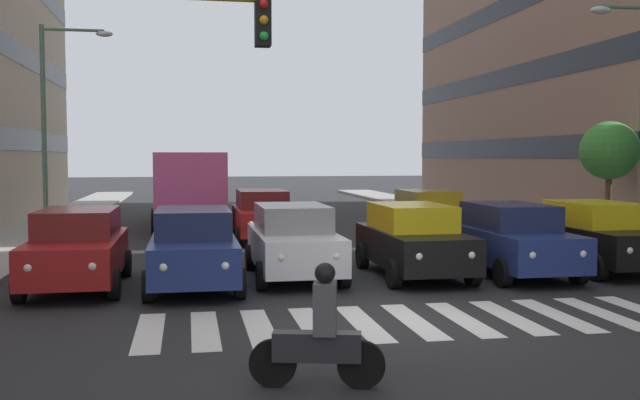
{
  "coord_description": "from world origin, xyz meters",
  "views": [
    {
      "loc": [
        3.86,
        12.04,
        2.88
      ],
      "look_at": [
        0.28,
        -7.57,
        1.67
      ],
      "focal_mm": 40.85,
      "sensor_mm": 36.0,
      "label": 1
    }
  ],
  "objects_px": {
    "car_0": "(597,235)",
    "car_row2_0": "(262,215)",
    "car_3": "(293,241)",
    "traffic_light_gantry": "(34,96)",
    "car_4": "(193,247)",
    "street_lamp_right": "(55,110)",
    "car_5": "(78,248)",
    "street_tree_1": "(609,151)",
    "car_row2_1": "(429,215)",
    "car_2": "(413,240)",
    "car_1": "(512,239)",
    "motorcycle_with_rider": "(320,337)",
    "bus_behind_traffic": "(190,181)"
  },
  "relations": [
    {
      "from": "car_2",
      "to": "street_lamp_right",
      "type": "relative_size",
      "value": 0.63
    },
    {
      "from": "car_2",
      "to": "traffic_light_gantry",
      "type": "bearing_deg",
      "value": 34.88
    },
    {
      "from": "car_row2_1",
      "to": "car_2",
      "type": "bearing_deg",
      "value": 68.17
    },
    {
      "from": "car_3",
      "to": "car_row2_1",
      "type": "height_order",
      "value": "same"
    },
    {
      "from": "street_tree_1",
      "to": "car_3",
      "type": "bearing_deg",
      "value": 22.34
    },
    {
      "from": "motorcycle_with_rider",
      "to": "traffic_light_gantry",
      "type": "relative_size",
      "value": 0.3
    },
    {
      "from": "car_4",
      "to": "street_lamp_right",
      "type": "xyz_separation_m",
      "value": [
        4.47,
        -9.69,
        3.55
      ]
    },
    {
      "from": "car_5",
      "to": "car_3",
      "type": "bearing_deg",
      "value": -174.16
    },
    {
      "from": "car_3",
      "to": "traffic_light_gantry",
      "type": "xyz_separation_m",
      "value": [
        4.65,
        5.53,
        2.87
      ]
    },
    {
      "from": "motorcycle_with_rider",
      "to": "bus_behind_traffic",
      "type": "bearing_deg",
      "value": -86.07
    },
    {
      "from": "car_row2_0",
      "to": "car_0",
      "type": "bearing_deg",
      "value": 134.23
    },
    {
      "from": "car_0",
      "to": "motorcycle_with_rider",
      "type": "height_order",
      "value": "car_0"
    },
    {
      "from": "car_5",
      "to": "car_row2_0",
      "type": "relative_size",
      "value": 1.0
    },
    {
      "from": "car_0",
      "to": "car_1",
      "type": "height_order",
      "value": "same"
    },
    {
      "from": "car_2",
      "to": "traffic_light_gantry",
      "type": "distance_m",
      "value": 9.57
    },
    {
      "from": "car_3",
      "to": "car_5",
      "type": "xyz_separation_m",
      "value": [
        4.8,
        0.49,
        0.0
      ]
    },
    {
      "from": "car_1",
      "to": "car_5",
      "type": "xyz_separation_m",
      "value": [
        10.04,
        -0.06,
        0.0
      ]
    },
    {
      "from": "car_row2_1",
      "to": "street_tree_1",
      "type": "distance_m",
      "value": 6.12
    },
    {
      "from": "street_lamp_right",
      "to": "car_5",
      "type": "bearing_deg",
      "value": 102.06
    },
    {
      "from": "car_3",
      "to": "motorcycle_with_rider",
      "type": "height_order",
      "value": "car_3"
    },
    {
      "from": "traffic_light_gantry",
      "to": "bus_behind_traffic",
      "type": "bearing_deg",
      "value": -97.02
    },
    {
      "from": "traffic_light_gantry",
      "to": "street_lamp_right",
      "type": "distance_m",
      "value": 14.54
    },
    {
      "from": "car_0",
      "to": "car_row2_0",
      "type": "distance_m",
      "value": 10.97
    },
    {
      "from": "car_row2_0",
      "to": "street_tree_1",
      "type": "height_order",
      "value": "street_tree_1"
    },
    {
      "from": "car_row2_0",
      "to": "car_3",
      "type": "bearing_deg",
      "value": 89.65
    },
    {
      "from": "street_lamp_right",
      "to": "car_2",
      "type": "bearing_deg",
      "value": 136.5
    },
    {
      "from": "car_row2_0",
      "to": "car_row2_1",
      "type": "xyz_separation_m",
      "value": [
        -5.47,
        1.24,
        0.0
      ]
    },
    {
      "from": "street_lamp_right",
      "to": "motorcycle_with_rider",
      "type": "bearing_deg",
      "value": 109.3
    },
    {
      "from": "car_1",
      "to": "traffic_light_gantry",
      "type": "height_order",
      "value": "traffic_light_gantry"
    },
    {
      "from": "car_1",
      "to": "motorcycle_with_rider",
      "type": "bearing_deg",
      "value": 51.23
    },
    {
      "from": "car_4",
      "to": "street_lamp_right",
      "type": "distance_m",
      "value": 11.24
    },
    {
      "from": "car_2",
      "to": "street_tree_1",
      "type": "bearing_deg",
      "value": -149.3
    },
    {
      "from": "car_3",
      "to": "car_row2_1",
      "type": "bearing_deg",
      "value": -130.86
    },
    {
      "from": "car_1",
      "to": "car_4",
      "type": "distance_m",
      "value": 7.57
    },
    {
      "from": "car_row2_1",
      "to": "traffic_light_gantry",
      "type": "distance_m",
      "value": 15.93
    },
    {
      "from": "car_2",
      "to": "street_tree_1",
      "type": "relative_size",
      "value": 1.15
    },
    {
      "from": "motorcycle_with_rider",
      "to": "street_lamp_right",
      "type": "height_order",
      "value": "street_lamp_right"
    },
    {
      "from": "car_2",
      "to": "car_4",
      "type": "distance_m",
      "value": 5.2
    },
    {
      "from": "car_4",
      "to": "street_lamp_right",
      "type": "height_order",
      "value": "street_lamp_right"
    },
    {
      "from": "car_1",
      "to": "car_5",
      "type": "relative_size",
      "value": 1.0
    },
    {
      "from": "car_5",
      "to": "bus_behind_traffic",
      "type": "relative_size",
      "value": 0.42
    },
    {
      "from": "car_3",
      "to": "car_row2_0",
      "type": "height_order",
      "value": "same"
    },
    {
      "from": "bus_behind_traffic",
      "to": "motorcycle_with_rider",
      "type": "height_order",
      "value": "bus_behind_traffic"
    },
    {
      "from": "car_1",
      "to": "street_lamp_right",
      "type": "relative_size",
      "value": 0.63
    },
    {
      "from": "car_1",
      "to": "car_3",
      "type": "bearing_deg",
      "value": -6.06
    },
    {
      "from": "car_row2_1",
      "to": "car_0",
      "type": "bearing_deg",
      "value": 108.2
    },
    {
      "from": "car_0",
      "to": "car_3",
      "type": "relative_size",
      "value": 1.0
    },
    {
      "from": "car_row2_0",
      "to": "car_row2_1",
      "type": "distance_m",
      "value": 5.61
    },
    {
      "from": "car_2",
      "to": "motorcycle_with_rider",
      "type": "height_order",
      "value": "car_2"
    },
    {
      "from": "car_4",
      "to": "motorcycle_with_rider",
      "type": "xyz_separation_m",
      "value": [
        -1.48,
        7.28,
        -0.24
      ]
    }
  ]
}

